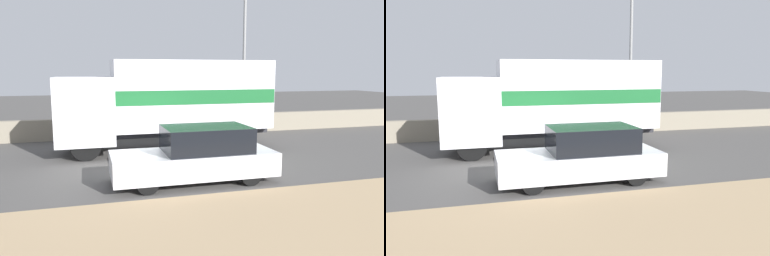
{
  "view_description": "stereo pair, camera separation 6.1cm",
  "coord_description": "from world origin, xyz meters",
  "views": [
    {
      "loc": [
        -2.12,
        -11.28,
        3.12
      ],
      "look_at": [
        1.28,
        0.83,
        1.19
      ],
      "focal_mm": 35.0,
      "sensor_mm": 36.0,
      "label": 1
    },
    {
      "loc": [
        -2.06,
        -11.29,
        3.12
      ],
      "look_at": [
        1.28,
        0.83,
        1.19
      ],
      "focal_mm": 35.0,
      "sensor_mm": 36.0,
      "label": 2
    }
  ],
  "objects": [
    {
      "name": "box_truck",
      "position": [
        1.02,
        3.04,
        2.0
      ],
      "size": [
        8.19,
        2.42,
        3.52
      ],
      "rotation": [
        0.0,
        0.0,
        3.14
      ],
      "color": "silver",
      "rests_on": "ground_plane"
    },
    {
      "name": "stone_wall_backdrop",
      "position": [
        0.0,
        6.43,
        0.48
      ],
      "size": [
        60.0,
        0.35,
        0.96
      ],
      "color": "gray",
      "rests_on": "ground_plane"
    },
    {
      "name": "street_lamp",
      "position": [
        5.18,
        5.51,
        3.95
      ],
      "size": [
        0.56,
        0.28,
        6.81
      ],
      "color": "gray",
      "rests_on": "ground_plane"
    },
    {
      "name": "ground_plane",
      "position": [
        0.0,
        0.0,
        0.0
      ],
      "size": [
        80.0,
        80.0,
        0.0
      ],
      "primitive_type": "plane",
      "color": "#514F4C"
    },
    {
      "name": "car_hatchback",
      "position": [
        0.82,
        -1.38,
        0.76
      ],
      "size": [
        4.58,
        1.76,
        1.58
      ],
      "rotation": [
        0.0,
        0.0,
        3.14
      ],
      "color": "silver",
      "rests_on": "ground_plane"
    },
    {
      "name": "dirt_shoulder_foreground",
      "position": [
        0.0,
        -5.14,
        0.02
      ],
      "size": [
        60.0,
        5.01,
        0.04
      ],
      "color": "tan",
      "rests_on": "ground_plane"
    }
  ]
}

